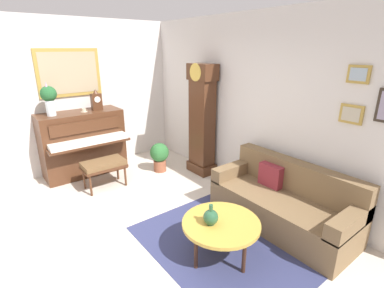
# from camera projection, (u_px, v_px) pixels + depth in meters

# --- Properties ---
(ground_plane) EXTENTS (6.40, 6.00, 0.10)m
(ground_plane) POSITION_uv_depth(u_px,v_px,m) (117.00, 241.00, 3.61)
(ground_plane) COLOR beige
(wall_left) EXTENTS (0.13, 4.90, 2.80)m
(wall_left) POSITION_uv_depth(u_px,v_px,m) (50.00, 99.00, 5.08)
(wall_left) COLOR silver
(wall_left) RESTS_ON ground_plane
(wall_back) EXTENTS (5.30, 0.13, 2.80)m
(wall_back) POSITION_uv_depth(u_px,v_px,m) (252.00, 106.00, 4.52)
(wall_back) COLOR silver
(wall_back) RESTS_ON ground_plane
(area_rug) EXTENTS (2.10, 1.50, 0.01)m
(area_rug) POSITION_uv_depth(u_px,v_px,m) (221.00, 246.00, 3.44)
(area_rug) COLOR navy
(area_rug) RESTS_ON ground_plane
(piano) EXTENTS (0.87, 1.44, 1.18)m
(piano) POSITION_uv_depth(u_px,v_px,m) (83.00, 143.00, 5.28)
(piano) COLOR #4C2B19
(piano) RESTS_ON ground_plane
(piano_bench) EXTENTS (0.42, 0.70, 0.48)m
(piano_bench) POSITION_uv_depth(u_px,v_px,m) (104.00, 165.00, 4.78)
(piano_bench) COLOR #4C2B19
(piano_bench) RESTS_ON ground_plane
(grandfather_clock) EXTENTS (0.52, 0.34, 2.03)m
(grandfather_clock) POSITION_uv_depth(u_px,v_px,m) (202.00, 123.00, 5.21)
(grandfather_clock) COLOR #4C2B19
(grandfather_clock) RESTS_ON ground_plane
(couch) EXTENTS (1.90, 0.80, 0.84)m
(couch) POSITION_uv_depth(u_px,v_px,m) (283.00, 203.00, 3.80)
(couch) COLOR brown
(couch) RESTS_ON ground_plane
(coffee_table) EXTENTS (0.88, 0.88, 0.43)m
(coffee_table) POSITION_uv_depth(u_px,v_px,m) (221.00, 224.00, 3.19)
(coffee_table) COLOR gold
(coffee_table) RESTS_ON ground_plane
(mantel_clock) EXTENTS (0.13, 0.18, 0.38)m
(mantel_clock) POSITION_uv_depth(u_px,v_px,m) (96.00, 101.00, 5.23)
(mantel_clock) COLOR #4C2B19
(mantel_clock) RESTS_ON piano
(flower_vase) EXTENTS (0.26, 0.26, 0.58)m
(flower_vase) POSITION_uv_depth(u_px,v_px,m) (49.00, 97.00, 4.73)
(flower_vase) COLOR silver
(flower_vase) RESTS_ON piano
(teacup) EXTENTS (0.12, 0.12, 0.06)m
(teacup) POSITION_uv_depth(u_px,v_px,m) (84.00, 111.00, 5.10)
(teacup) COLOR beige
(teacup) RESTS_ON piano
(green_jug) EXTENTS (0.17, 0.17, 0.24)m
(green_jug) POSITION_uv_depth(u_px,v_px,m) (211.00, 217.00, 3.11)
(green_jug) COLOR #234C33
(green_jug) RESTS_ON coffee_table
(potted_plant) EXTENTS (0.36, 0.36, 0.56)m
(potted_plant) POSITION_uv_depth(u_px,v_px,m) (160.00, 155.00, 5.45)
(potted_plant) COLOR #935138
(potted_plant) RESTS_ON ground_plane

